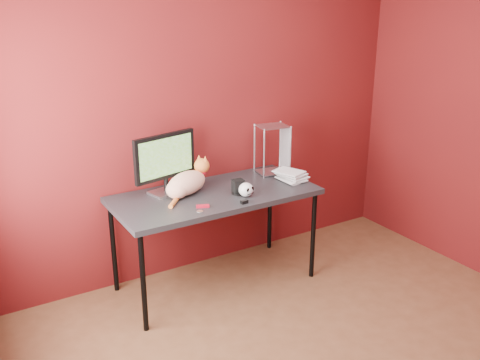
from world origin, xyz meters
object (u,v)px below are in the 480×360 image
desk (215,199)px  skull_mug (246,190)px  monitor (165,161)px  speaker (238,187)px  book_stack (285,127)px  cat (187,183)px

desk → skull_mug: skull_mug is taller
monitor → speaker: 0.56m
desk → book_stack: 0.76m
desk → skull_mug: (0.16, -0.18, 0.10)m
speaker → desk: bearing=147.2°
cat → skull_mug: bearing=-62.7°
desk → cat: 0.24m
cat → book_stack: size_ratio=0.52×
monitor → book_stack: 0.93m
cat → book_stack: book_stack is taller
skull_mug → book_stack: 0.58m
desk → speaker: (0.14, -0.10, 0.10)m
desk → speaker: speaker is taller
desk → cat: (-0.18, 0.09, 0.14)m
speaker → monitor: bearing=151.3°
book_stack → speaker: bearing=-174.5°
speaker → book_stack: book_stack is taller
desk → book_stack: book_stack is taller
cat → speaker: cat is taller
desk → cat: bearing=154.5°
monitor → cat: bearing=-51.8°
cat → book_stack: (0.75, -0.15, 0.35)m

